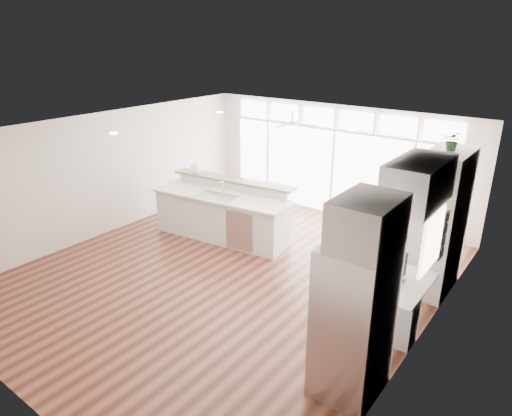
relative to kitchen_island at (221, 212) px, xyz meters
The scene contains 24 objects.
floor 1.76m from the kitchen_island, 43.12° to the right, with size 7.00×8.00×0.02m, color #411E14.
ceiling 2.65m from the kitchen_island, 43.12° to the right, with size 7.00×8.00×0.02m, color white.
wall_back 3.20m from the kitchen_island, 67.44° to the left, with size 7.00×0.04×2.70m, color beige.
wall_front 5.31m from the kitchen_island, 76.85° to the right, with size 7.00×0.04×2.70m, color beige.
wall_left 2.66m from the kitchen_island, 154.07° to the right, with size 0.04×8.00×2.70m, color beige.
wall_right 4.88m from the kitchen_island, 13.42° to the right, with size 0.04×8.00×2.70m, color beige.
glass_wall 3.09m from the kitchen_island, 67.01° to the left, with size 5.80×0.06×2.08m, color white.
transom_row 3.53m from the kitchen_island, 67.01° to the left, with size 5.90×0.06×0.40m, color white.
desk_window 4.82m from the kitchen_island, ahead, with size 0.04×0.85×0.85m, color white.
ceiling_fan 2.60m from the kitchen_island, 67.49° to the left, with size 1.16×1.16×0.32m, color silver.
recessed_lights 2.55m from the kitchen_island, 37.57° to the right, with size 3.40×3.00×0.02m, color #F0E5CC.
oven_cabinet 4.46m from the kitchen_island, ahead, with size 0.64×1.20×2.50m, color silver.
desk_nook 4.41m from the kitchen_island, 10.73° to the right, with size 0.72×1.30×0.76m, color silver.
upper_cabinets 4.77m from the kitchen_island, 10.64° to the right, with size 0.64×1.30×0.64m, color silver.
refrigerator 4.98m from the kitchen_island, 29.84° to the right, with size 0.76×0.90×2.00m, color #B4B5BA.
fridge_cabinet 5.29m from the kitchen_island, 29.50° to the right, with size 0.64×0.90×0.60m, color silver.
framed_photos 4.73m from the kitchen_island, ahead, with size 0.06×0.22×0.80m, color black.
kitchen_island is the anchor object (origin of this frame).
rug 4.15m from the kitchen_island, 20.39° to the right, with size 0.80×0.58×0.01m, color #322210.
office_chair 4.12m from the kitchen_island, 18.27° to the right, with size 0.51×0.47×0.99m, color black.
fishbowl 1.27m from the kitchen_island, 164.46° to the left, with size 0.24×0.24×0.24m, color white.
monitor 4.34m from the kitchen_island, 10.93° to the right, with size 0.08×0.49×0.41m, color black.
keyboard 4.16m from the kitchen_island, 11.38° to the right, with size 0.13×0.34×0.02m, color silver.
potted_plant 4.85m from the kitchen_island, ahead, with size 0.29×0.32×0.25m, color #336129.
Camera 1 is at (4.98, -5.78, 4.26)m, focal length 32.00 mm.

